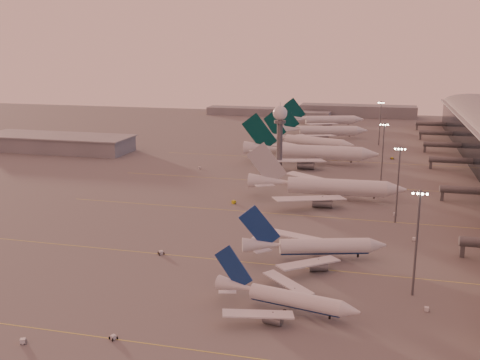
# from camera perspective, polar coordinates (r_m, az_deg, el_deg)

# --- Properties ---
(ground) EXTENTS (700.00, 700.00, 0.00)m
(ground) POSITION_cam_1_polar(r_m,az_deg,el_deg) (145.54, -6.63, -9.13)
(ground) COLOR #5B5959
(ground) RESTS_ON ground
(taxiway_markings) EXTENTS (180.00, 185.25, 0.02)m
(taxiway_markings) POSITION_cam_1_polar(r_m,az_deg,el_deg) (190.52, 7.94, -3.62)
(taxiway_markings) COLOR #D0C949
(taxiway_markings) RESTS_ON ground
(hangar) EXTENTS (82.00, 27.00, 8.50)m
(hangar) POSITION_cam_1_polar(r_m,az_deg,el_deg) (318.54, -18.04, 3.61)
(hangar) COLOR slate
(hangar) RESTS_ON ground
(radar_tower) EXTENTS (6.40, 6.40, 31.10)m
(radar_tower) POSITION_cam_1_polar(r_m,az_deg,el_deg) (251.45, 4.07, 5.57)
(radar_tower) COLOR #52555A
(radar_tower) RESTS_ON ground
(mast_a) EXTENTS (3.60, 0.56, 25.00)m
(mast_a) POSITION_cam_1_polar(r_m,az_deg,el_deg) (132.39, 17.51, -5.68)
(mast_a) COLOR #52555A
(mast_a) RESTS_ON ground
(mast_b) EXTENTS (3.60, 0.56, 25.00)m
(mast_b) POSITION_cam_1_polar(r_m,az_deg,el_deg) (185.11, 15.75, -0.11)
(mast_b) COLOR #52555A
(mast_b) RESTS_ON ground
(mast_c) EXTENTS (3.60, 0.56, 25.00)m
(mast_c) POSITION_cam_1_polar(r_m,az_deg,el_deg) (238.88, 14.30, 3.00)
(mast_c) COLOR #52555A
(mast_c) RESTS_ON ground
(mast_d) EXTENTS (3.60, 0.56, 25.00)m
(mast_d) POSITION_cam_1_polar(r_m,az_deg,el_deg) (327.84, 14.04, 5.81)
(mast_d) COLOR #52555A
(mast_d) RESTS_ON ground
(distant_horizon) EXTENTS (165.00, 37.50, 9.00)m
(distant_horizon) POSITION_cam_1_polar(r_m,az_deg,el_deg) (455.60, 8.38, 6.91)
(distant_horizon) COLOR slate
(distant_horizon) RESTS_ON ground
(narrowbody_near) EXTENTS (33.02, 26.10, 13.03)m
(narrowbody_near) POSITION_cam_1_polar(r_m,az_deg,el_deg) (123.45, 4.61, -12.07)
(narrowbody_near) COLOR silver
(narrowbody_near) RESTS_ON ground
(narrowbody_mid) EXTENTS (38.57, 30.33, 15.47)m
(narrowbody_mid) POSITION_cam_1_polar(r_m,az_deg,el_deg) (151.58, 7.56, -6.94)
(narrowbody_mid) COLOR silver
(narrowbody_mid) RESTS_ON ground
(widebody_white) EXTENTS (58.87, 47.08, 20.69)m
(widebody_white) POSITION_cam_1_polar(r_m,az_deg,el_deg) (210.21, 8.75, -0.99)
(widebody_white) COLOR silver
(widebody_white) RESTS_ON ground
(greentail_a) EXTENTS (65.81, 53.12, 23.90)m
(greentail_a) POSITION_cam_1_polar(r_m,az_deg,el_deg) (271.80, 7.14, 2.53)
(greentail_a) COLOR silver
(greentail_a) RESTS_ON ground
(greentail_b) EXTENTS (52.48, 41.72, 19.73)m
(greentail_b) POSITION_cam_1_polar(r_m,az_deg,el_deg) (307.75, 6.90, 3.69)
(greentail_b) COLOR silver
(greentail_b) RESTS_ON ground
(greentail_c) EXTENTS (55.81, 44.62, 20.52)m
(greentail_c) POSITION_cam_1_polar(r_m,az_deg,el_deg) (346.74, 8.33, 4.79)
(greentail_c) COLOR silver
(greentail_c) RESTS_ON ground
(greentail_d) EXTENTS (54.21, 43.13, 20.30)m
(greentail_d) POSITION_cam_1_polar(r_m,az_deg,el_deg) (397.24, 8.62, 5.89)
(greentail_d) COLOR silver
(greentail_d) RESTS_ON ground
(gsv_truck_a) EXTENTS (5.62, 3.82, 2.14)m
(gsv_truck_a) POSITION_cam_1_polar(r_m,az_deg,el_deg) (119.32, -21.01, -14.80)
(gsv_truck_a) COLOR silver
(gsv_truck_a) RESTS_ON ground
(gsv_tug_near) EXTENTS (3.02, 3.47, 0.85)m
(gsv_tug_near) POSITION_cam_1_polar(r_m,az_deg,el_deg) (116.25, -12.74, -15.34)
(gsv_tug_near) COLOR silver
(gsv_tug_near) RESTS_ON ground
(gsv_catering_a) EXTENTS (4.65, 2.45, 3.69)m
(gsv_catering_a) POSITION_cam_1_polar(r_m,az_deg,el_deg) (129.89, 18.56, -11.81)
(gsv_catering_a) COLOR silver
(gsv_catering_a) RESTS_ON ground
(gsv_tug_mid) EXTENTS (3.74, 3.90, 0.97)m
(gsv_tug_mid) POSITION_cam_1_polar(r_m,az_deg,el_deg) (156.36, -8.03, -7.33)
(gsv_tug_mid) COLOR silver
(gsv_tug_mid) RESTS_ON ground
(gsv_truck_b) EXTENTS (5.20, 2.08, 2.08)m
(gsv_truck_b) POSITION_cam_1_polar(r_m,az_deg,el_deg) (172.59, 17.42, -5.61)
(gsv_truck_b) COLOR silver
(gsv_truck_b) RESTS_ON ground
(gsv_truck_c) EXTENTS (5.19, 6.35, 2.48)m
(gsv_truck_c) POSITION_cam_1_polar(r_m,az_deg,el_deg) (202.68, -0.54, -2.06)
(gsv_truck_c) COLOR gold
(gsv_truck_c) RESTS_ON ground
(gsv_catering_b) EXTENTS (4.86, 2.51, 3.88)m
(gsv_catering_b) POSITION_cam_1_polar(r_m,az_deg,el_deg) (195.39, 15.54, -2.97)
(gsv_catering_b) COLOR silver
(gsv_catering_b) RESTS_ON ground
(gsv_tug_far) EXTENTS (3.80, 3.52, 0.93)m
(gsv_tug_far) POSITION_cam_1_polar(r_m,az_deg,el_deg) (237.92, 3.07, 0.10)
(gsv_tug_far) COLOR silver
(gsv_tug_far) RESTS_ON ground
(gsv_truck_d) EXTENTS (1.88, 4.84, 1.95)m
(gsv_truck_d) POSITION_cam_1_polar(r_m,az_deg,el_deg) (260.15, -4.11, 1.37)
(gsv_truck_d) COLOR silver
(gsv_truck_d) RESTS_ON ground
(gsv_tug_hangar) EXTENTS (3.74, 3.35, 0.92)m
(gsv_tug_hangar) POSITION_cam_1_polar(r_m,az_deg,el_deg) (291.07, 15.19, 2.14)
(gsv_tug_hangar) COLOR gold
(gsv_tug_hangar) RESTS_ON ground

